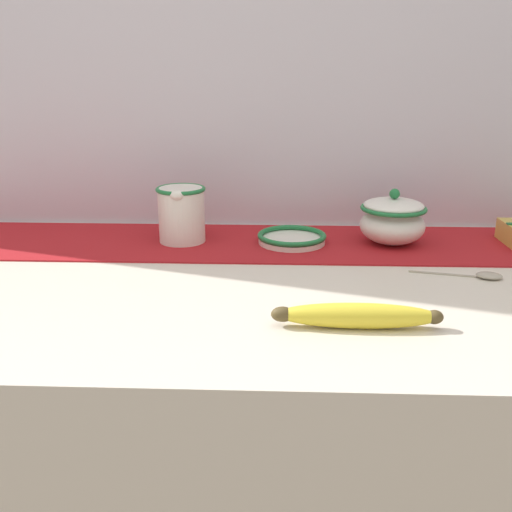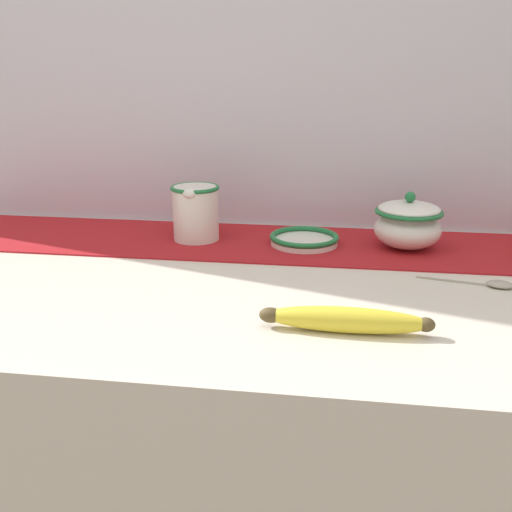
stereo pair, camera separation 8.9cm
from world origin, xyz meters
TOP-DOWN VIEW (x-y plane):
  - countertop at (0.00, 0.00)m, footprint 1.39×0.69m
  - back_wall at (0.00, 0.36)m, footprint 2.19×0.04m
  - table_runner at (0.00, 0.20)m, footprint 1.28×0.26m
  - cream_pitcher at (-0.11, 0.20)m, footprint 0.10×0.11m
  - sugar_bowl at (0.31, 0.20)m, footprint 0.13×0.13m
  - small_dish at (0.11, 0.20)m, footprint 0.13×0.13m
  - banana at (0.19, -0.18)m, footprint 0.23×0.04m
  - spoon at (0.42, 0.02)m, footprint 0.15×0.05m

SIDE VIEW (x-z plane):
  - countertop at x=0.00m, z-range 0.00..0.90m
  - table_runner at x=0.00m, z-range 0.90..0.91m
  - spoon at x=0.42m, z-range 0.90..0.91m
  - small_dish at x=0.11m, z-range 0.91..0.93m
  - banana at x=0.19m, z-range 0.90..0.94m
  - sugar_bowl at x=0.31m, z-range 0.90..1.01m
  - cream_pitcher at x=-0.11m, z-range 0.91..1.02m
  - back_wall at x=0.00m, z-range 0.00..2.40m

